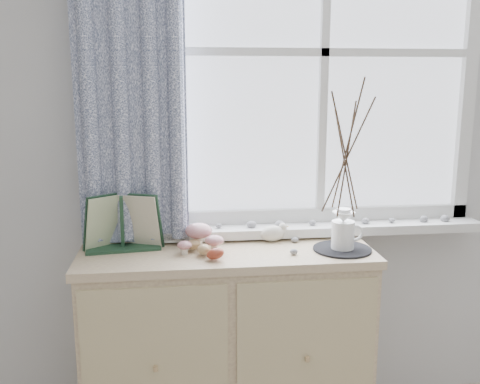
{
  "coord_description": "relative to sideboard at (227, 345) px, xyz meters",
  "views": [
    {
      "loc": [
        -0.35,
        -0.34,
        1.53
      ],
      "look_at": [
        -0.1,
        1.7,
        1.1
      ],
      "focal_mm": 40.0,
      "sensor_mm": 36.0,
      "label": 1
    }
  ],
  "objects": [
    {
      "name": "toadstool_cluster",
      "position": [
        -0.1,
        0.01,
        0.49
      ],
      "size": [
        0.19,
        0.17,
        0.1
      ],
      "color": "white",
      "rests_on": "sideboard"
    },
    {
      "name": "botanical_book",
      "position": [
        -0.42,
        0.02,
        0.55
      ],
      "size": [
        0.36,
        0.17,
        0.24
      ],
      "primitive_type": null,
      "rotation": [
        0.0,
        0.0,
        0.12
      ],
      "color": "#1D3C27",
      "rests_on": "sideboard"
    },
    {
      "name": "sideboard_pebbles",
      "position": [
        0.3,
        0.0,
        0.44
      ],
      "size": [
        0.33,
        0.23,
        0.02
      ],
      "color": "gray",
      "rests_on": "sideboard"
    },
    {
      "name": "sideboard",
      "position": [
        0.0,
        0.0,
        0.0
      ],
      "size": [
        1.2,
        0.45,
        0.85
      ],
      "color": "beige",
      "rests_on": "ground"
    },
    {
      "name": "crocheted_doily",
      "position": [
        0.47,
        -0.06,
        0.43
      ],
      "size": [
        0.24,
        0.24,
        0.01
      ],
      "primitive_type": "cylinder",
      "color": "black",
      "rests_on": "sideboard"
    },
    {
      "name": "wooden_eggs",
      "position": [
        -0.1,
        -0.07,
        0.45
      ],
      "size": [
        0.14,
        0.17,
        0.07
      ],
      "color": "tan",
      "rests_on": "sideboard"
    },
    {
      "name": "twig_pitcher",
      "position": [
        0.47,
        -0.06,
        0.83
      ],
      "size": [
        0.25,
        0.25,
        0.7
      ],
      "rotation": [
        0.0,
        0.0,
        -0.02
      ],
      "color": "white",
      "rests_on": "crocheted_doily"
    },
    {
      "name": "songbird_figurine",
      "position": [
        0.21,
        0.1,
        0.46
      ],
      "size": [
        0.16,
        0.1,
        0.08
      ],
      "primitive_type": null,
      "rotation": [
        0.0,
        0.0,
        0.21
      ],
      "color": "white",
      "rests_on": "sideboard"
    }
  ]
}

